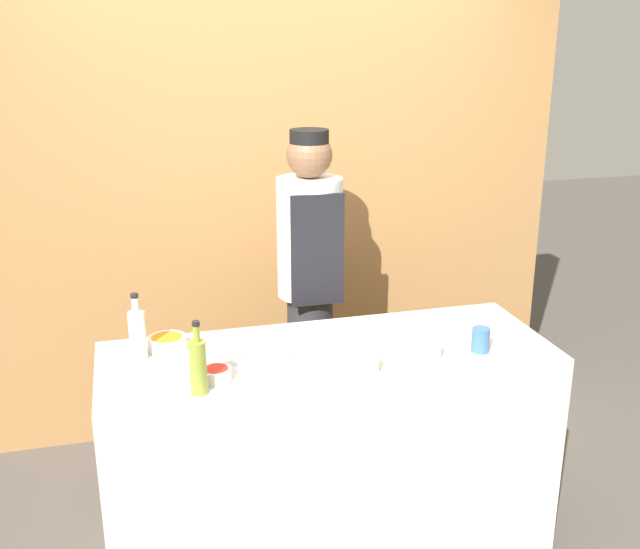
% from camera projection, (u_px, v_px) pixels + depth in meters
% --- Properties ---
extents(ground_plane, '(14.00, 14.00, 0.00)m').
position_uv_depth(ground_plane, '(328.00, 539.00, 3.28)').
color(ground_plane, '#4C4742').
extents(cabinet_wall, '(3.18, 0.18, 2.40)m').
position_uv_depth(cabinet_wall, '(268.00, 211.00, 4.02)').
color(cabinet_wall, olive).
rests_on(cabinet_wall, ground_plane).
extents(counter, '(1.81, 0.66, 0.90)m').
position_uv_depth(counter, '(328.00, 449.00, 3.14)').
color(counter, beige).
rests_on(counter, ground_plane).
extents(sauce_bowl_green, '(0.15, 0.15, 0.06)m').
position_uv_depth(sauce_bowl_green, '(422.00, 349.00, 2.94)').
color(sauce_bowl_green, white).
rests_on(sauce_bowl_green, counter).
extents(sauce_bowl_red, '(0.11, 0.11, 0.05)m').
position_uv_depth(sauce_bowl_red, '(216.00, 374.00, 2.74)').
color(sauce_bowl_red, white).
rests_on(sauce_bowl_red, counter).
extents(sauce_bowl_white, '(0.14, 0.14, 0.06)m').
position_uv_depth(sauce_bowl_white, '(360.00, 363.00, 2.81)').
color(sauce_bowl_white, white).
rests_on(sauce_bowl_white, counter).
extents(sauce_bowl_orange, '(0.15, 0.15, 0.06)m').
position_uv_depth(sauce_bowl_orange, '(167.00, 343.00, 3.00)').
color(sauce_bowl_orange, white).
rests_on(sauce_bowl_orange, counter).
extents(cutting_board, '(0.29, 0.25, 0.02)m').
position_uv_depth(cutting_board, '(251.00, 348.00, 3.00)').
color(cutting_board, white).
rests_on(cutting_board, counter).
extents(bottle_clear, '(0.07, 0.07, 0.27)m').
position_uv_depth(bottle_clear, '(137.00, 334.00, 2.89)').
color(bottle_clear, silver).
rests_on(bottle_clear, counter).
extents(bottle_oil, '(0.06, 0.06, 0.27)m').
position_uv_depth(bottle_oil, '(198.00, 366.00, 2.62)').
color(bottle_oil, olive).
rests_on(bottle_oil, counter).
extents(cup_blue, '(0.07, 0.07, 0.10)m').
position_uv_depth(cup_blue, '(481.00, 340.00, 2.98)').
color(cup_blue, '#386093').
rests_on(cup_blue, counter).
extents(chef_center, '(0.31, 0.31, 1.70)m').
position_uv_depth(chef_center, '(310.00, 288.00, 3.61)').
color(chef_center, '#28282D').
rests_on(chef_center, ground_plane).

